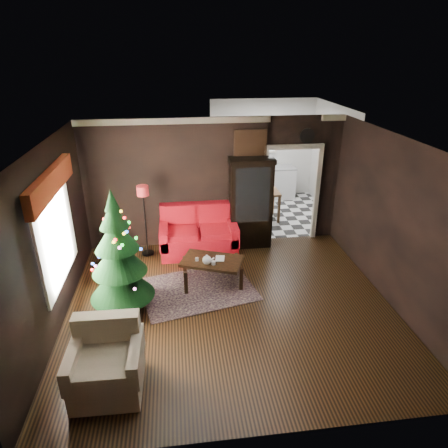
{
  "coord_description": "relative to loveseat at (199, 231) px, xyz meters",
  "views": [
    {
      "loc": [
        -0.82,
        -5.54,
        4.05
      ],
      "look_at": [
        0.0,
        0.9,
        1.15
      ],
      "focal_mm": 31.6,
      "sensor_mm": 36.0,
      "label": 1
    }
  ],
  "objects": [
    {
      "name": "floor",
      "position": [
        0.4,
        -2.05,
        -0.5
      ],
      "size": [
        5.5,
        5.5,
        0.0
      ],
      "primitive_type": "plane",
      "color": "black",
      "rests_on": "ground"
    },
    {
      "name": "ceiling",
      "position": [
        0.4,
        -2.05,
        2.3
      ],
      "size": [
        5.5,
        5.5,
        0.0
      ],
      "primitive_type": "plane",
      "rotation": [
        3.14,
        0.0,
        0.0
      ],
      "color": "white",
      "rests_on": "ground"
    },
    {
      "name": "wall_back",
      "position": [
        0.4,
        0.45,
        0.9
      ],
      "size": [
        5.5,
        0.0,
        5.5
      ],
      "primitive_type": "plane",
      "rotation": [
        1.57,
        0.0,
        0.0
      ],
      "color": "black",
      "rests_on": "ground"
    },
    {
      "name": "wall_front",
      "position": [
        0.4,
        -4.55,
        0.9
      ],
      "size": [
        5.5,
        0.0,
        5.5
      ],
      "primitive_type": "plane",
      "rotation": [
        -1.57,
        0.0,
        0.0
      ],
      "color": "black",
      "rests_on": "ground"
    },
    {
      "name": "wall_left",
      "position": [
        -2.35,
        -2.05,
        0.9
      ],
      "size": [
        0.0,
        5.5,
        5.5
      ],
      "primitive_type": "plane",
      "rotation": [
        1.57,
        0.0,
        1.57
      ],
      "color": "black",
      "rests_on": "ground"
    },
    {
      "name": "wall_right",
      "position": [
        3.15,
        -2.05,
        0.9
      ],
      "size": [
        0.0,
        5.5,
        5.5
      ],
      "primitive_type": "plane",
      "rotation": [
        1.57,
        0.0,
        -1.57
      ],
      "color": "black",
      "rests_on": "ground"
    },
    {
      "name": "doorway",
      "position": [
        2.1,
        0.45,
        0.55
      ],
      "size": [
        1.1,
        0.1,
        2.1
      ],
      "primitive_type": null,
      "color": "silver",
      "rests_on": "ground"
    },
    {
      "name": "left_window",
      "position": [
        -2.31,
        -1.85,
        0.95
      ],
      "size": [
        0.05,
        1.6,
        1.4
      ],
      "primitive_type": "cube",
      "color": "white",
      "rests_on": "wall_left"
    },
    {
      "name": "valance",
      "position": [
        -2.23,
        -1.85,
        1.77
      ],
      "size": [
        0.12,
        2.1,
        0.35
      ],
      "primitive_type": "cube",
      "color": "maroon",
      "rests_on": "wall_left"
    },
    {
      "name": "kitchen_floor",
      "position": [
        2.1,
        1.95,
        -0.5
      ],
      "size": [
        3.0,
        3.0,
        0.0
      ],
      "primitive_type": "plane",
      "color": "silver",
      "rests_on": "ground"
    },
    {
      "name": "kitchen_window",
      "position": [
        2.1,
        3.4,
        1.2
      ],
      "size": [
        0.7,
        0.06,
        0.7
      ],
      "primitive_type": "cube",
      "color": "white",
      "rests_on": "ground"
    },
    {
      "name": "rug",
      "position": [
        -0.13,
        -1.46,
        -0.49
      ],
      "size": [
        2.26,
        1.85,
        0.01
      ],
      "primitive_type": "cube",
      "rotation": [
        0.0,
        0.0,
        0.22
      ],
      "color": "#463541",
      "rests_on": "ground"
    },
    {
      "name": "loveseat",
      "position": [
        0.0,
        0.0,
        0.0
      ],
      "size": [
        1.7,
        0.9,
        1.0
      ],
      "primitive_type": null,
      "color": "maroon",
      "rests_on": "ground"
    },
    {
      "name": "curio_cabinet",
      "position": [
        1.15,
        0.22,
        0.45
      ],
      "size": [
        0.9,
        0.45,
        1.9
      ],
      "primitive_type": null,
      "color": "black",
      "rests_on": "ground"
    },
    {
      "name": "floor_lamp",
      "position": [
        -1.09,
        -0.09,
        0.33
      ],
      "size": [
        0.26,
        0.26,
        1.51
      ],
      "primitive_type": null,
      "rotation": [
        0.0,
        0.0,
        0.04
      ],
      "color": "black",
      "rests_on": "ground"
    },
    {
      "name": "christmas_tree",
      "position": [
        -1.4,
        -1.86,
        0.55
      ],
      "size": [
        1.1,
        1.1,
        2.03
      ],
      "primitive_type": null,
      "rotation": [
        0.0,
        0.0,
        -0.04
      ],
      "color": "#123318",
      "rests_on": "ground"
    },
    {
      "name": "armchair",
      "position": [
        -1.42,
        -3.62,
        -0.04
      ],
      "size": [
        0.92,
        0.92,
        0.92
      ],
      "primitive_type": null,
      "rotation": [
        0.0,
        0.0,
        -0.02
      ],
      "color": "#C9AF8D",
      "rests_on": "ground"
    },
    {
      "name": "coffee_table",
      "position": [
        0.16,
        -1.28,
        -0.24
      ],
      "size": [
        1.25,
        1.0,
        0.49
      ],
      "primitive_type": null,
      "rotation": [
        0.0,
        0.0,
        -0.37
      ],
      "color": "black",
      "rests_on": "rug"
    },
    {
      "name": "teapot",
      "position": [
        0.06,
        -1.42,
        0.09
      ],
      "size": [
        0.23,
        0.23,
        0.18
      ],
      "primitive_type": null,
      "rotation": [
        0.0,
        0.0,
        0.28
      ],
      "color": "white",
      "rests_on": "coffee_table"
    },
    {
      "name": "cup_a",
      "position": [
        -0.12,
        -1.27,
        0.03
      ],
      "size": [
        0.08,
        0.08,
        0.06
      ],
      "primitive_type": "cylinder",
      "rotation": [
        0.0,
        0.0,
        0.38
      ],
      "color": "white",
      "rests_on": "coffee_table"
    },
    {
      "name": "cup_b",
      "position": [
        0.17,
        -1.45,
        0.03
      ],
      "size": [
        0.1,
        0.1,
        0.07
      ],
      "primitive_type": "cylinder",
      "rotation": [
        0.0,
        0.0,
        -0.4
      ],
      "color": "white",
      "rests_on": "coffee_table"
    },
    {
      "name": "book",
      "position": [
        0.23,
        -1.25,
        0.11
      ],
      "size": [
        0.16,
        0.05,
        0.22
      ],
      "primitive_type": "imported",
      "rotation": [
        0.0,
        0.0,
        -0.18
      ],
      "color": "tan",
      "rests_on": "coffee_table"
    },
    {
      "name": "wall_clock",
      "position": [
        2.35,
        0.4,
        1.88
      ],
      "size": [
        0.32,
        0.32,
        0.06
      ],
      "primitive_type": "cylinder",
      "color": "white",
      "rests_on": "wall_back"
    },
    {
      "name": "painting",
      "position": [
        1.15,
        0.41,
        1.75
      ],
      "size": [
        0.62,
        0.05,
        0.52
      ],
      "primitive_type": "cube",
      "color": "#AB7142",
      "rests_on": "wall_back"
    },
    {
      "name": "kitchen_counter",
      "position": [
        2.1,
        3.15,
        -0.05
      ],
      "size": [
        1.8,
        0.6,
        0.9
      ],
      "primitive_type": "cube",
      "color": "white",
      "rests_on": "ground"
    },
    {
      "name": "kitchen_table",
      "position": [
        1.8,
        1.65,
        -0.12
      ],
      "size": [
        0.7,
        0.7,
        0.75
      ],
      "primitive_type": null,
      "color": "brown",
      "rests_on": "ground"
    }
  ]
}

